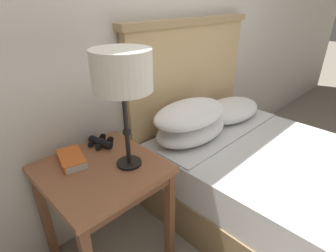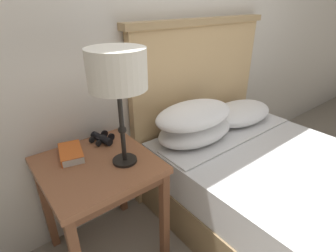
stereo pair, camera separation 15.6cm
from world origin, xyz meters
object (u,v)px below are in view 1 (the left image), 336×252
at_px(bed, 277,182).
at_px(table_lamp, 122,73).
at_px(nightstand, 103,181).
at_px(book_on_nightstand, 71,159).
at_px(binoculars_pair, 101,142).

height_order(bed, table_lamp, bed).
bearing_deg(nightstand, bed, -29.73).
distance_m(nightstand, book_on_nightstand, 0.20).
bearing_deg(book_on_nightstand, table_lamp, -47.68).
relative_size(nightstand, table_lamp, 1.12).
distance_m(nightstand, bed, 1.16).
bearing_deg(binoculars_pair, bed, -41.14).
bearing_deg(bed, nightstand, 150.27).
relative_size(nightstand, book_on_nightstand, 2.92).
bearing_deg(table_lamp, book_on_nightstand, 132.32).
xyz_separation_m(table_lamp, binoculars_pair, (-0.00, 0.27, -0.46)).
relative_size(bed, table_lamp, 3.18).
bearing_deg(table_lamp, nightstand, 146.11).
relative_size(table_lamp, book_on_nightstand, 2.62).
relative_size(bed, binoculars_pair, 11.47).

